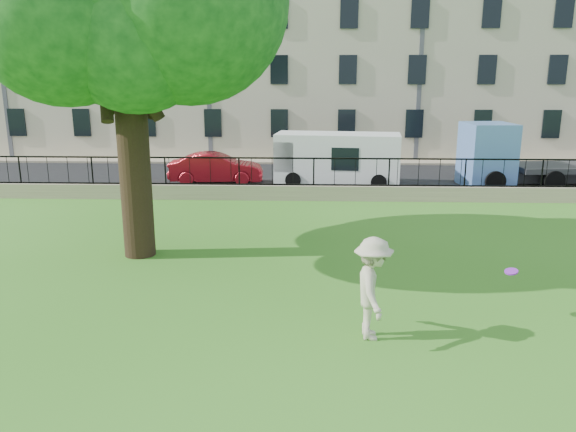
{
  "coord_description": "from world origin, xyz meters",
  "views": [
    {
      "loc": [
        -0.17,
        -10.2,
        4.94
      ],
      "look_at": [
        -0.7,
        3.5,
        1.47
      ],
      "focal_mm": 35.0,
      "sensor_mm": 36.0,
      "label": 1
    }
  ],
  "objects_px": {
    "man": "(373,289)",
    "blue_truck": "(539,155)",
    "red_sedan": "(216,168)",
    "frisbee": "(511,271)",
    "white_van": "(337,159)"
  },
  "relations": [
    {
      "from": "man",
      "to": "blue_truck",
      "type": "height_order",
      "value": "blue_truck"
    },
    {
      "from": "man",
      "to": "white_van",
      "type": "distance_m",
      "value": 15.59
    },
    {
      "from": "frisbee",
      "to": "white_van",
      "type": "relative_size",
      "value": 0.05
    },
    {
      "from": "red_sedan",
      "to": "white_van",
      "type": "bearing_deg",
      "value": -93.77
    },
    {
      "from": "frisbee",
      "to": "white_van",
      "type": "height_order",
      "value": "white_van"
    },
    {
      "from": "frisbee",
      "to": "man",
      "type": "bearing_deg",
      "value": -160.34
    },
    {
      "from": "red_sedan",
      "to": "white_van",
      "type": "xyz_separation_m",
      "value": [
        5.6,
        0.0,
        0.46
      ]
    },
    {
      "from": "man",
      "to": "red_sedan",
      "type": "xyz_separation_m",
      "value": [
        -5.55,
        15.59,
        -0.29
      ]
    },
    {
      "from": "red_sedan",
      "to": "blue_truck",
      "type": "relative_size",
      "value": 0.63
    },
    {
      "from": "frisbee",
      "to": "blue_truck",
      "type": "height_order",
      "value": "blue_truck"
    },
    {
      "from": "man",
      "to": "frisbee",
      "type": "relative_size",
      "value": 7.4
    },
    {
      "from": "red_sedan",
      "to": "white_van",
      "type": "relative_size",
      "value": 0.77
    },
    {
      "from": "frisbee",
      "to": "blue_truck",
      "type": "bearing_deg",
      "value": 66.94
    },
    {
      "from": "red_sedan",
      "to": "man",
      "type": "bearing_deg",
      "value": -164.19
    },
    {
      "from": "man",
      "to": "white_van",
      "type": "bearing_deg",
      "value": -1.36
    }
  ]
}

